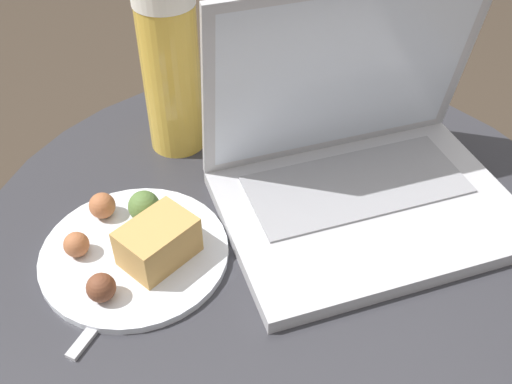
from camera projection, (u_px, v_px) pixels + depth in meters
name	position (u px, v px, depth m)	size (l,w,h in m)	color
table	(284.00, 295.00, 0.78)	(0.74, 0.74, 0.53)	black
laptop	(360.00, 164.00, 0.72)	(0.37, 0.29, 0.26)	#B2B2B7
beer_glass	(171.00, 71.00, 0.76)	(0.08, 0.08, 0.23)	gold
snack_plate	(138.00, 247.00, 0.67)	(0.21, 0.21, 0.06)	silver
fork	(126.00, 287.00, 0.64)	(0.11, 0.14, 0.00)	#B2B2B7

